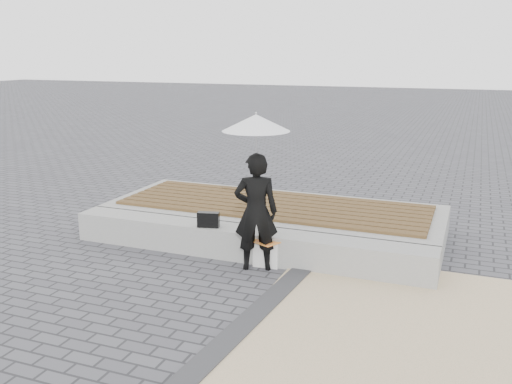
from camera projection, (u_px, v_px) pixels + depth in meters
ground at (186, 305)px, 6.09m from camera, size 80.00×80.00×0.00m
edging_band at (231, 338)px, 5.37m from camera, size 0.61×5.20×0.04m
seating_ledge at (243, 243)px, 7.49m from camera, size 5.00×0.45×0.40m
timber_platform at (274, 219)px, 8.57m from camera, size 5.00×2.00×0.40m
timber_decking at (274, 205)px, 8.52m from camera, size 4.60×1.60×0.04m
woman at (256, 212)px, 6.96m from camera, size 0.63×0.53×1.49m
parasol at (256, 123)px, 6.69m from camera, size 0.82×0.82×1.05m
handbag at (208, 220)px, 7.47m from camera, size 0.31×0.17×0.21m
canvas_tote at (267, 254)px, 7.16m from camera, size 0.34×0.16×0.35m
magazine at (265, 241)px, 7.07m from camera, size 0.42×0.37×0.01m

